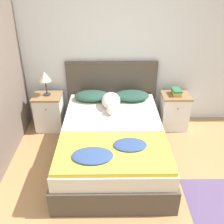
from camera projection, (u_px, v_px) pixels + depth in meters
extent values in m
plane|color=tan|center=(109.00, 217.00, 2.85)|extent=(16.00, 16.00, 0.00)
cube|color=silver|center=(108.00, 47.00, 4.08)|extent=(9.00, 0.06, 2.55)
cube|color=#4C4238|center=(112.00, 148.00, 3.66)|extent=(1.40, 2.04, 0.33)
cube|color=silver|center=(112.00, 132.00, 3.53)|extent=(1.34, 1.98, 0.19)
cube|color=#4C4238|center=(111.00, 93.00, 4.39)|extent=(1.48, 0.04, 1.04)
cylinder|color=#4C4238|center=(111.00, 63.00, 4.13)|extent=(1.48, 0.06, 0.06)
cube|color=white|center=(49.00, 112.00, 4.29)|extent=(0.43, 0.39, 0.57)
cube|color=#937047|center=(47.00, 96.00, 4.14)|extent=(0.45, 0.41, 0.03)
sphere|color=#937047|center=(45.00, 110.00, 4.03)|extent=(0.02, 0.02, 0.02)
cube|color=white|center=(174.00, 111.00, 4.31)|extent=(0.43, 0.39, 0.57)
cube|color=#937047|center=(176.00, 95.00, 4.16)|extent=(0.45, 0.41, 0.03)
sphere|color=#937047|center=(178.00, 109.00, 4.06)|extent=(0.02, 0.02, 0.02)
ellipsoid|color=#284C3D|center=(92.00, 96.00, 4.13)|extent=(0.56, 0.35, 0.13)
ellipsoid|color=#284C3D|center=(131.00, 96.00, 4.14)|extent=(0.56, 0.35, 0.13)
cube|color=yellow|center=(113.00, 152.00, 2.96)|extent=(1.30, 0.78, 0.05)
ellipsoid|color=#334C7F|center=(92.00, 155.00, 2.84)|extent=(0.46, 0.31, 0.04)
ellipsoid|color=#334C7F|center=(130.00, 145.00, 3.01)|extent=(0.39, 0.27, 0.04)
ellipsoid|color=silver|center=(111.00, 100.00, 3.93)|extent=(0.28, 0.45, 0.18)
sphere|color=silver|center=(111.00, 110.00, 3.73)|extent=(0.13, 0.13, 0.13)
ellipsoid|color=silver|center=(111.00, 113.00, 3.68)|extent=(0.06, 0.07, 0.05)
cone|color=silver|center=(108.00, 107.00, 3.71)|extent=(0.04, 0.04, 0.05)
cone|color=silver|center=(113.00, 107.00, 3.71)|extent=(0.04, 0.04, 0.05)
ellipsoid|color=silver|center=(113.00, 98.00, 4.12)|extent=(0.15, 0.21, 0.07)
cube|color=orange|center=(176.00, 93.00, 4.15)|extent=(0.13, 0.21, 0.03)
cube|color=gold|center=(176.00, 92.00, 4.13)|extent=(0.13, 0.22, 0.03)
cube|color=#337547|center=(176.00, 90.00, 4.11)|extent=(0.14, 0.21, 0.03)
cylinder|color=#2D2D33|center=(47.00, 94.00, 4.13)|extent=(0.11, 0.11, 0.02)
cylinder|color=#2D2D33|center=(46.00, 87.00, 4.07)|extent=(0.02, 0.02, 0.22)
cone|color=beige|center=(44.00, 76.00, 3.99)|extent=(0.19, 0.19, 0.15)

